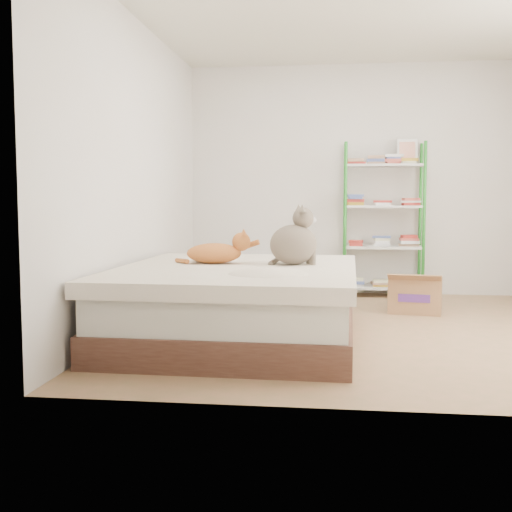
% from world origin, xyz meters
% --- Properties ---
extents(room, '(3.81, 4.21, 2.61)m').
position_xyz_m(room, '(0.00, 0.00, 1.30)').
color(room, '#AA7B5B').
rests_on(room, ground).
extents(bed, '(1.83, 2.26, 0.57)m').
position_xyz_m(bed, '(-0.96, -0.52, 0.28)').
color(bed, brown).
rests_on(bed, ground).
extents(orange_cat, '(0.56, 0.37, 0.21)m').
position_xyz_m(orange_cat, '(-1.18, -0.33, 0.67)').
color(orange_cat, orange).
rests_on(orange_cat, bed).
extents(grey_cat, '(0.49, 0.45, 0.45)m').
position_xyz_m(grey_cat, '(-0.55, -0.34, 0.79)').
color(grey_cat, '#6B6458').
rests_on(grey_cat, bed).
extents(shelf_unit, '(0.88, 0.36, 1.74)m').
position_xyz_m(shelf_unit, '(0.30, 1.88, 0.85)').
color(shelf_unit, '#29892A').
rests_on(shelf_unit, ground).
extents(cardboard_box, '(0.55, 0.54, 0.39)m').
position_xyz_m(cardboard_box, '(0.54, 0.87, 0.17)').
color(cardboard_box, '#A47557').
rests_on(cardboard_box, ground).
extents(white_bin, '(0.40, 0.36, 0.41)m').
position_xyz_m(white_bin, '(-1.05, 1.85, 0.21)').
color(white_bin, white).
rests_on(white_bin, ground).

